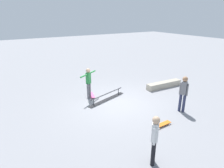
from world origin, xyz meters
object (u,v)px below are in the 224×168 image
(skater_main, at_px, (89,81))
(bystander_grey_shirt, at_px, (183,92))
(skate_ledge, at_px, (164,85))
(skateboard_main, at_px, (92,95))
(grind_rail, at_px, (107,97))
(bystander_white_shirt, at_px, (155,138))
(loose_skateboard_orange, at_px, (162,124))

(skater_main, height_order, bystander_grey_shirt, bystander_grey_shirt)
(skate_ledge, relative_size, skater_main, 1.46)
(skateboard_main, relative_size, bystander_grey_shirt, 0.51)
(grind_rail, bearing_deg, bystander_white_shirt, 59.71)
(bystander_grey_shirt, height_order, loose_skateboard_orange, bystander_grey_shirt)
(skater_main, bearing_deg, bystander_grey_shirt, -82.03)
(grind_rail, bearing_deg, skate_ledge, 159.47)
(bystander_grey_shirt, bearing_deg, grind_rail, -168.56)
(grind_rail, distance_m, loose_skateboard_orange, 3.29)
(grind_rail, distance_m, bystander_grey_shirt, 3.64)
(skate_ledge, relative_size, bystander_white_shirt, 1.50)
(skateboard_main, distance_m, loose_skateboard_orange, 4.16)
(grind_rail, distance_m, skateboard_main, 0.91)
(grind_rail, xyz_separation_m, bystander_white_shirt, (1.07, 4.53, 0.72))
(grind_rail, xyz_separation_m, skate_ledge, (-3.76, 0.23, 0.02))
(skate_ledge, bearing_deg, bystander_grey_shirt, 58.85)
(grind_rail, height_order, skater_main, skater_main)
(bystander_grey_shirt, relative_size, loose_skateboard_orange, 2.03)
(skate_ledge, distance_m, skater_main, 4.58)
(grind_rail, distance_m, bystander_white_shirt, 4.71)
(grind_rail, height_order, bystander_grey_shirt, bystander_grey_shirt)
(skater_main, xyz_separation_m, skateboard_main, (-0.20, -0.12, -0.85))
(skateboard_main, bearing_deg, grind_rail, -133.40)
(skateboard_main, xyz_separation_m, bystander_white_shirt, (0.60, 5.31, 0.80))
(skateboard_main, bearing_deg, loose_skateboard_orange, -149.46)
(skate_ledge, bearing_deg, grind_rail, -3.55)
(skate_ledge, height_order, bystander_white_shirt, bystander_white_shirt)
(bystander_white_shirt, bearing_deg, loose_skateboard_orange, 177.18)
(grind_rail, relative_size, skate_ledge, 1.03)
(skate_ledge, xyz_separation_m, skateboard_main, (4.23, -1.01, -0.09))
(grind_rail, height_order, skateboard_main, grind_rail)
(bystander_grey_shirt, bearing_deg, bystander_white_shirt, -89.00)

